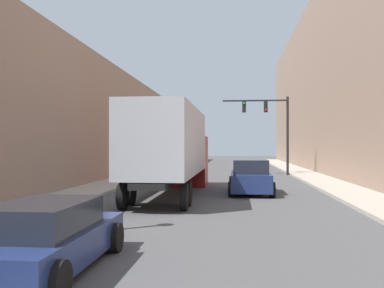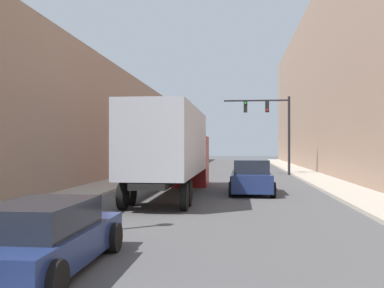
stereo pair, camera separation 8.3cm
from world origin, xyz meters
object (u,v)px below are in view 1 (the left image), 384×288
at_px(traffic_signal_gantry, 272,121).
at_px(suv_car, 250,177).
at_px(sedan_car, 46,238).
at_px(semi_truck, 173,148).

bearing_deg(traffic_signal_gantry, suv_car, -99.33).
distance_m(sedan_car, traffic_signal_gantry, 28.52).
distance_m(semi_truck, suv_car, 4.17).
relative_size(sedan_car, traffic_signal_gantry, 0.69).
bearing_deg(semi_truck, suv_car, 19.17).
xyz_separation_m(sedan_car, suv_car, (4.21, 13.76, 0.16)).
relative_size(semi_truck, suv_car, 2.51).
distance_m(sedan_car, suv_car, 14.39).
bearing_deg(suv_car, sedan_car, -107.02).
xyz_separation_m(semi_truck, suv_car, (3.69, 1.28, -1.45)).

